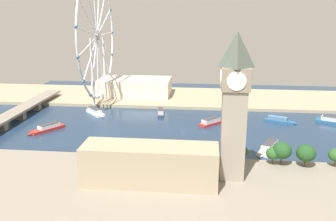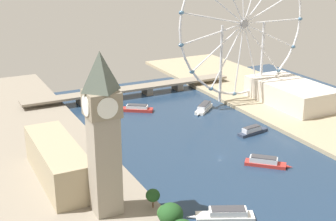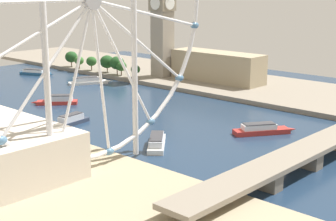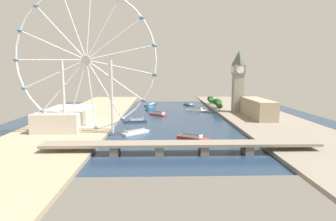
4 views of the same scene
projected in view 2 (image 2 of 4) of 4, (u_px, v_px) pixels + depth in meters
ground_plane at (220, 157)px, 312.33m from camera, size 387.90×387.90×0.00m
riverbank_left at (56, 192)px, 265.21m from camera, size 90.00×520.00×3.00m
clock_tower at (103, 132)px, 229.12m from camera, size 16.57×16.57×83.18m
parliament_block at (58, 162)px, 272.54m from camera, size 22.00×75.03×22.16m
ferris_wheel at (244, 24)px, 402.18m from camera, size 126.86×3.20×129.12m
riverside_hall at (291, 93)px, 407.03m from camera, size 42.37×78.05×17.94m
river_bridge at (131, 90)px, 436.72m from camera, size 199.90×14.96×8.44m
tour_boat_0 at (204, 108)px, 399.94m from camera, size 26.98×24.30×5.90m
tour_boat_2 at (253, 131)px, 350.25m from camera, size 29.73×9.54×5.99m
tour_boat_3 at (265, 162)px, 299.22m from camera, size 25.05×23.81×6.02m
tour_boat_4 at (226, 214)px, 241.29m from camera, size 33.53×19.96×5.63m
tour_boat_5 at (135, 108)px, 398.26m from camera, size 31.09×23.19×5.77m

